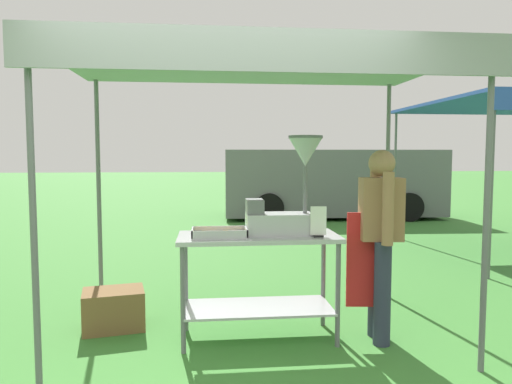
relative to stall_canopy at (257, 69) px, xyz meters
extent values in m
plane|color=#3D7F33|center=(-0.29, 5.02, -2.29)|extent=(70.00, 70.00, 0.00)
cylinder|color=slate|center=(-1.54, -0.89, -1.13)|extent=(0.04, 0.04, 2.33)
cylinder|color=slate|center=(1.54, -0.89, -1.13)|extent=(0.04, 0.04, 2.33)
cylinder|color=slate|center=(-1.54, 0.99, -1.13)|extent=(0.04, 0.04, 2.33)
cylinder|color=slate|center=(1.54, 0.99, -1.13)|extent=(0.04, 0.04, 2.33)
cube|color=#939399|center=(0.00, 0.05, 0.06)|extent=(3.28, 2.07, 0.05)
cube|color=#939399|center=(0.00, -0.98, -0.07)|extent=(3.28, 0.02, 0.24)
cube|color=#B7B7BC|center=(0.00, -0.10, -1.41)|extent=(1.35, 0.59, 0.04)
cube|color=#B7B7BC|center=(0.00, -0.10, -2.02)|extent=(1.24, 0.54, 0.02)
cylinder|color=slate|center=(-0.62, -0.34, -1.86)|extent=(0.04, 0.04, 0.86)
cylinder|color=slate|center=(0.62, -0.34, -1.86)|extent=(0.04, 0.04, 0.86)
cylinder|color=slate|center=(-0.62, 0.15, -1.86)|extent=(0.04, 0.04, 0.86)
cylinder|color=slate|center=(0.62, 0.15, -1.86)|extent=(0.04, 0.04, 0.86)
cube|color=#B7B7BC|center=(-0.33, -0.17, -1.39)|extent=(0.45, 0.27, 0.01)
cube|color=#B7B7BC|center=(-0.33, -0.30, -1.35)|extent=(0.45, 0.01, 0.06)
cube|color=#B7B7BC|center=(-0.33, -0.04, -1.35)|extent=(0.45, 0.01, 0.06)
cube|color=#B7B7BC|center=(-0.55, -0.17, -1.35)|extent=(0.01, 0.27, 0.06)
cube|color=#B7B7BC|center=(-0.11, -0.17, -1.35)|extent=(0.01, 0.27, 0.06)
torus|color=#EAB251|center=(-0.48, -0.25, -1.37)|extent=(0.11, 0.11, 0.02)
torus|color=#EAB251|center=(-0.25, -0.22, -1.37)|extent=(0.11, 0.11, 0.02)
torus|color=#EAB251|center=(-0.38, -0.13, -1.37)|extent=(0.08, 0.08, 0.02)
torus|color=#EAB251|center=(-0.46, -0.09, -1.37)|extent=(0.11, 0.11, 0.02)
torus|color=#EAB251|center=(-0.18, -0.25, -1.37)|extent=(0.11, 0.11, 0.02)
torus|color=#EAB251|center=(-0.15, -0.11, -1.37)|extent=(0.10, 0.10, 0.02)
torus|color=#EAB251|center=(-0.27, -0.09, -1.37)|extent=(0.08, 0.08, 0.02)
torus|color=#EAB251|center=(-0.20, -0.16, -1.37)|extent=(0.11, 0.11, 0.02)
torus|color=#EAB251|center=(-0.50, -0.14, -1.37)|extent=(0.09, 0.09, 0.02)
torus|color=#EAB251|center=(-0.33, -0.24, -1.37)|extent=(0.10, 0.10, 0.02)
torus|color=#EAB251|center=(-0.44, -0.18, -1.37)|extent=(0.11, 0.11, 0.02)
cube|color=#B7B7BC|center=(0.18, -0.09, -1.30)|extent=(0.56, 0.28, 0.18)
cube|color=slate|center=(-0.03, -0.09, -1.15)|extent=(0.14, 0.22, 0.12)
cylinder|color=slate|center=(0.40, -0.09, -1.02)|extent=(0.04, 0.04, 0.39)
cone|color=#B7B7BC|center=(0.40, -0.09, -0.70)|extent=(0.27, 0.27, 0.24)
cylinder|color=slate|center=(0.40, -0.09, -0.57)|extent=(0.29, 0.29, 0.02)
cube|color=black|center=(0.48, -0.26, -1.38)|extent=(0.08, 0.05, 0.02)
cube|color=white|center=(0.48, -0.26, -1.26)|extent=(0.13, 0.02, 0.24)
cylinder|color=#2D3347|center=(1.00, -0.34, -1.86)|extent=(0.14, 0.14, 0.86)
cylinder|color=#2D3347|center=(1.02, -0.14, -1.86)|extent=(0.14, 0.14, 0.86)
cube|color=#9E704C|center=(1.01, -0.24, -1.17)|extent=(0.36, 0.26, 0.52)
cube|color=red|center=(0.89, -0.23, -1.60)|extent=(0.32, 0.06, 0.80)
cylinder|color=#9E704C|center=(0.99, -0.46, -1.14)|extent=(0.10, 0.10, 0.58)
cylinder|color=#9E704C|center=(1.04, -0.02, -1.14)|extent=(0.10, 0.10, 0.58)
sphere|color=#A87A56|center=(1.01, -0.24, -0.79)|extent=(0.22, 0.22, 0.22)
cube|color=brown|center=(-1.28, 0.26, -2.11)|extent=(0.60, 0.48, 0.35)
cube|color=slate|center=(2.71, 7.73, -1.40)|extent=(5.42, 2.17, 1.60)
cube|color=#1E2833|center=(0.63, 7.83, -1.00)|extent=(0.18, 1.62, 0.70)
cylinder|color=black|center=(1.01, 6.88, -1.95)|extent=(0.69, 0.27, 0.68)
cylinder|color=black|center=(1.11, 8.74, -1.95)|extent=(0.69, 0.27, 0.68)
cylinder|color=black|center=(4.31, 6.71, -1.95)|extent=(0.69, 0.27, 0.68)
cylinder|color=black|center=(4.41, 8.57, -1.95)|extent=(0.69, 0.27, 0.68)
cylinder|color=slate|center=(3.12, 1.56, -1.12)|extent=(0.04, 0.04, 2.34)
cylinder|color=slate|center=(3.12, 4.64, -1.12)|extent=(0.04, 0.04, 2.34)
camera|label=1|loc=(-0.43, -4.05, -0.72)|focal=33.41mm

